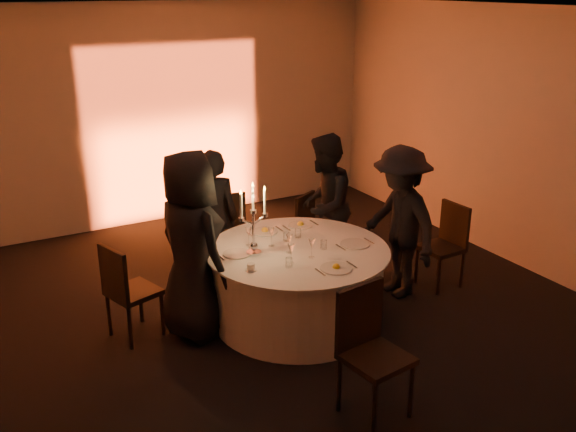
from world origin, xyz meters
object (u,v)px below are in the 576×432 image
chair_back_right (298,224)px  guest_left (191,246)px  coffee_cup (251,267)px  candelabra (254,229)px  banquet_table (298,285)px  chair_front (369,343)px  chair_right (446,240)px  chair_back_left (225,227)px  guest_back_right (324,205)px  guest_right (400,222)px  guest_back_left (213,218)px  chair_left (126,287)px

chair_back_right → guest_left: bearing=2.7°
guest_left → coffee_cup: (0.39, -0.47, -0.11)m
chair_back_right → candelabra: size_ratio=1.23×
guest_left → coffee_cup: guest_left is taller
banquet_table → chair_front: chair_front is taller
chair_right → coffee_cup: size_ratio=8.52×
chair_back_left → chair_back_right: bearing=175.7°
chair_back_right → guest_back_right: 0.51m
banquet_table → guest_right: guest_right is taller
chair_right → coffee_cup: 2.49m
guest_left → candelabra: guest_left is taller
chair_back_left → guest_back_right: size_ratio=0.60×
chair_back_left → guest_back_left: guest_back_left is taller
chair_right → candelabra: candelabra is taller
banquet_table → chair_left: size_ratio=1.87×
guest_back_right → candelabra: bearing=-13.4°
coffee_cup → candelabra: size_ratio=0.15×
chair_left → guest_back_left: 1.42m
chair_right → chair_back_left: bearing=-129.0°
chair_back_right → coffee_cup: chair_back_right is taller
banquet_table → candelabra: 0.77m
chair_front → chair_left: bearing=116.4°
chair_back_left → guest_left: 1.46m
guest_back_right → guest_right: guest_right is taller
guest_back_right → guest_right: 0.95m
banquet_table → chair_back_right: chair_back_right is taller
chair_left → guest_right: size_ratio=0.58×
chair_back_left → chair_right: (2.03, -1.48, -0.03)m
banquet_table → coffee_cup: size_ratio=16.36×
chair_back_left → guest_right: 2.01m
chair_back_left → candelabra: bearing=85.7°
guest_left → coffee_cup: bearing=-154.4°
chair_back_right → candelabra: candelabra is taller
chair_front → chair_back_right: bearing=63.3°
chair_left → guest_right: bearing=-116.7°
chair_left → guest_back_right: size_ratio=0.58×
chair_right → guest_back_right: guest_back_right is taller
guest_left → chair_left: bearing=57.0°
guest_left → guest_back_right: (1.83, 0.61, -0.09)m
chair_back_left → chair_right: size_ratio=1.06×
chair_back_right → candelabra: bearing=17.7°
guest_back_right → guest_right: bearing=71.3°
guest_back_left → chair_front: bearing=112.2°
guest_back_left → guest_back_right: 1.28m
chair_front → coffee_cup: bearing=98.1°
guest_back_left → chair_left: bearing=50.1°
chair_right → banquet_table: bearing=-95.5°
guest_back_right → chair_back_right: bearing=-114.7°
chair_left → chair_back_left: 1.70m
guest_back_left → banquet_table: bearing=127.6°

